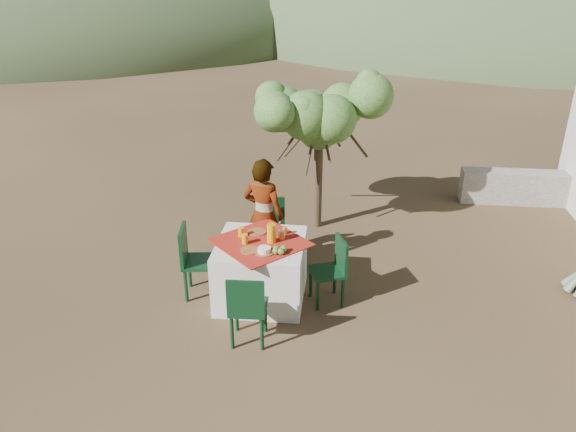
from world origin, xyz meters
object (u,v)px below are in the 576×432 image
object	(u,v)px
chair_near	(247,307)
person	(264,215)
chair_right	(333,268)
chair_far	(271,227)
table	(261,270)
chair_left	(194,258)
shrub_tree	(324,121)
juice_pitcher	(271,233)

from	to	relation	value
chair_near	person	distance (m)	1.66
person	chair_right	bearing A→B (deg)	162.26
chair_far	person	size ratio (longest dim) A/B	0.56
chair_right	person	bearing A→B (deg)	-146.90
table	person	size ratio (longest dim) A/B	0.85
table	chair_near	distance (m)	0.93
table	chair_left	world-z (taller)	chair_left
shrub_tree	chair_far	bearing A→B (deg)	-118.41
table	chair_left	size ratio (longest dim) A/B	1.44
table	shrub_tree	distance (m)	2.56
chair_near	juice_pitcher	size ratio (longest dim) A/B	3.73
chair_far	juice_pitcher	distance (m)	1.06
chair_left	person	world-z (taller)	person
chair_near	person	world-z (taller)	person
table	chair_left	xyz separation A→B (m)	(-0.81, -0.01, 0.12)
chair_left	shrub_tree	world-z (taller)	shrub_tree
chair_right	table	bearing A→B (deg)	-108.72
table	juice_pitcher	world-z (taller)	juice_pitcher
person	juice_pitcher	distance (m)	0.74
shrub_tree	chair_right	bearing A→B (deg)	-83.43
chair_near	table	bearing A→B (deg)	-92.21
chair_far	chair_right	world-z (taller)	chair_far
chair_left	chair_right	xyz separation A→B (m)	(1.67, 0.03, -0.05)
chair_right	person	size ratio (longest dim) A/B	0.54
table	chair_left	bearing A→B (deg)	-179.03
chair_far	shrub_tree	xyz separation A→B (m)	(0.63, 1.16, 1.16)
chair_near	shrub_tree	bearing A→B (deg)	-103.45
juice_pitcher	chair_far	bearing A→B (deg)	98.50
person	juice_pitcher	size ratio (longest dim) A/B	6.73
table	chair_right	size ratio (longest dim) A/B	1.58
juice_pitcher	shrub_tree	bearing A→B (deg)	77.31
person	shrub_tree	world-z (taller)	shrub_tree
table	chair_near	world-z (taller)	chair_near
table	chair_left	distance (m)	0.82
chair_left	chair_near	bearing A→B (deg)	-146.19
chair_near	shrub_tree	size ratio (longest dim) A/B	0.41
person	shrub_tree	size ratio (longest dim) A/B	0.74
chair_right	shrub_tree	size ratio (longest dim) A/B	0.40
table	person	bearing A→B (deg)	95.53
chair_near	chair_left	size ratio (longest dim) A/B	0.94
chair_left	juice_pitcher	bearing A→B (deg)	-96.80
table	shrub_tree	size ratio (longest dim) A/B	0.63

